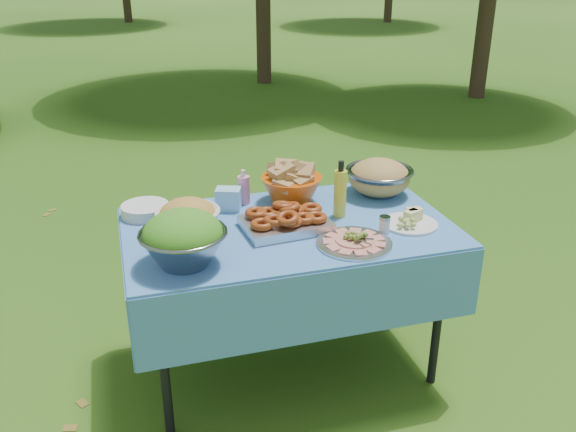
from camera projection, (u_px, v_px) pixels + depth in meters
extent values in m
plane|color=#1B3E0B|center=(288.00, 363.00, 3.05)|extent=(80.00, 80.00, 0.00)
cube|color=#84C3FF|center=(288.00, 298.00, 2.90)|extent=(1.46, 0.86, 0.76)
cylinder|color=silver|center=(145.00, 210.00, 2.84)|extent=(0.26, 0.26, 0.05)
cube|color=#95D2F9|center=(228.00, 199.00, 2.90)|extent=(0.14, 0.12, 0.11)
cylinder|color=pink|center=(244.00, 187.00, 2.95)|extent=(0.07, 0.07, 0.17)
cube|color=silver|center=(285.00, 220.00, 2.70)|extent=(0.40, 0.30, 0.09)
cylinder|color=silver|center=(354.00, 236.00, 2.56)|extent=(0.34, 0.34, 0.07)
cylinder|color=yellow|center=(340.00, 189.00, 2.79)|extent=(0.07, 0.07, 0.27)
cylinder|color=silver|center=(410.00, 218.00, 2.74)|extent=(0.32, 0.32, 0.07)
cylinder|color=silver|center=(384.00, 224.00, 2.66)|extent=(0.06, 0.06, 0.08)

